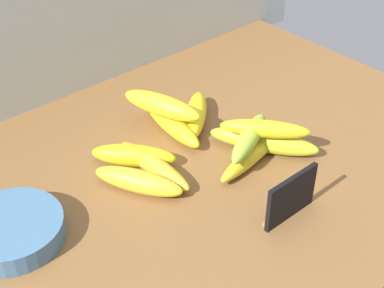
{
  "coord_description": "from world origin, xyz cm",
  "views": [
    {
      "loc": [
        -55.36,
        -59.81,
        67.53
      ],
      "look_at": [
        -2.16,
        1.33,
        8.0
      ],
      "focal_mm": 52.54,
      "sensor_mm": 36.0,
      "label": 1
    }
  ],
  "objects_px": {
    "banana_1": "(138,181)",
    "banana_9": "(162,105)",
    "banana_3": "(134,156)",
    "banana_5": "(254,154)",
    "banana_0": "(172,124)",
    "fruit_bowl": "(12,230)",
    "banana_7": "(249,138)",
    "banana_4": "(154,165)",
    "chalkboard_sign": "(291,198)",
    "banana_6": "(264,141)",
    "banana_8": "(265,129)",
    "banana_2": "(196,115)"
  },
  "relations": [
    {
      "from": "banana_3",
      "to": "banana_1",
      "type": "bearing_deg",
      "value": -119.93
    },
    {
      "from": "banana_1",
      "to": "banana_8",
      "type": "bearing_deg",
      "value": -16.63
    },
    {
      "from": "banana_6",
      "to": "banana_7",
      "type": "relative_size",
      "value": 1.29
    },
    {
      "from": "banana_2",
      "to": "banana_3",
      "type": "height_order",
      "value": "same"
    },
    {
      "from": "banana_1",
      "to": "banana_5",
      "type": "height_order",
      "value": "banana_1"
    },
    {
      "from": "banana_1",
      "to": "banana_9",
      "type": "height_order",
      "value": "banana_9"
    },
    {
      "from": "banana_0",
      "to": "banana_2",
      "type": "bearing_deg",
      "value": -7.0
    },
    {
      "from": "chalkboard_sign",
      "to": "banana_6",
      "type": "height_order",
      "value": "chalkboard_sign"
    },
    {
      "from": "banana_0",
      "to": "banana_2",
      "type": "xyz_separation_m",
      "value": [
        0.06,
        -0.01,
        0.0
      ]
    },
    {
      "from": "banana_6",
      "to": "banana_9",
      "type": "height_order",
      "value": "banana_9"
    },
    {
      "from": "banana_2",
      "to": "banana_4",
      "type": "height_order",
      "value": "banana_2"
    },
    {
      "from": "fruit_bowl",
      "to": "banana_0",
      "type": "relative_size",
      "value": 0.9
    },
    {
      "from": "banana_9",
      "to": "fruit_bowl",
      "type": "bearing_deg",
      "value": -168.18
    },
    {
      "from": "banana_6",
      "to": "banana_8",
      "type": "bearing_deg",
      "value": -140.12
    },
    {
      "from": "banana_9",
      "to": "banana_7",
      "type": "bearing_deg",
      "value": -70.37
    },
    {
      "from": "chalkboard_sign",
      "to": "banana_3",
      "type": "relative_size",
      "value": 0.7
    },
    {
      "from": "banana_3",
      "to": "chalkboard_sign",
      "type": "bearing_deg",
      "value": -68.14
    },
    {
      "from": "banana_1",
      "to": "banana_2",
      "type": "bearing_deg",
      "value": 23.3
    },
    {
      "from": "banana_3",
      "to": "banana_8",
      "type": "distance_m",
      "value": 0.25
    },
    {
      "from": "chalkboard_sign",
      "to": "fruit_bowl",
      "type": "bearing_deg",
      "value": 145.55
    },
    {
      "from": "chalkboard_sign",
      "to": "banana_4",
      "type": "distance_m",
      "value": 0.25
    },
    {
      "from": "fruit_bowl",
      "to": "banana_3",
      "type": "height_order",
      "value": "banana_3"
    },
    {
      "from": "banana_5",
      "to": "banana_9",
      "type": "xyz_separation_m",
      "value": [
        -0.07,
        0.19,
        0.05
      ]
    },
    {
      "from": "banana_3",
      "to": "banana_8",
      "type": "bearing_deg",
      "value": -33.85
    },
    {
      "from": "banana_0",
      "to": "banana_3",
      "type": "xyz_separation_m",
      "value": [
        -0.12,
        -0.04,
        0.0
      ]
    },
    {
      "from": "chalkboard_sign",
      "to": "banana_6",
      "type": "relative_size",
      "value": 0.53
    },
    {
      "from": "chalkboard_sign",
      "to": "fruit_bowl",
      "type": "relative_size",
      "value": 0.67
    },
    {
      "from": "banana_2",
      "to": "banana_8",
      "type": "bearing_deg",
      "value": -81.52
    },
    {
      "from": "banana_0",
      "to": "banana_5",
      "type": "distance_m",
      "value": 0.18
    },
    {
      "from": "banana_5",
      "to": "banana_6",
      "type": "xyz_separation_m",
      "value": [
        0.04,
        0.01,
        0.01
      ]
    },
    {
      "from": "banana_0",
      "to": "banana_6",
      "type": "xyz_separation_m",
      "value": [
        0.09,
        -0.16,
        0.0
      ]
    },
    {
      "from": "banana_1",
      "to": "banana_9",
      "type": "xyz_separation_m",
      "value": [
        0.14,
        0.11,
        0.04
      ]
    },
    {
      "from": "banana_1",
      "to": "banana_6",
      "type": "xyz_separation_m",
      "value": [
        0.25,
        -0.06,
        0.0
      ]
    },
    {
      "from": "chalkboard_sign",
      "to": "banana_0",
      "type": "height_order",
      "value": "chalkboard_sign"
    },
    {
      "from": "chalkboard_sign",
      "to": "banana_0",
      "type": "relative_size",
      "value": 0.6
    },
    {
      "from": "banana_3",
      "to": "banana_5",
      "type": "bearing_deg",
      "value": -37.81
    },
    {
      "from": "banana_0",
      "to": "banana_9",
      "type": "relative_size",
      "value": 1.07
    },
    {
      "from": "banana_8",
      "to": "banana_5",
      "type": "bearing_deg",
      "value": -178.26
    },
    {
      "from": "fruit_bowl",
      "to": "banana_2",
      "type": "bearing_deg",
      "value": 7.16
    },
    {
      "from": "banana_3",
      "to": "banana_5",
      "type": "xyz_separation_m",
      "value": [
        0.17,
        -0.14,
        -0.0
      ]
    },
    {
      "from": "banana_5",
      "to": "banana_8",
      "type": "distance_m",
      "value": 0.05
    },
    {
      "from": "banana_1",
      "to": "banana_9",
      "type": "bearing_deg",
      "value": 38.32
    },
    {
      "from": "banana_7",
      "to": "banana_3",
      "type": "bearing_deg",
      "value": 143.27
    },
    {
      "from": "fruit_bowl",
      "to": "banana_7",
      "type": "distance_m",
      "value": 0.44
    },
    {
      "from": "banana_4",
      "to": "banana_5",
      "type": "distance_m",
      "value": 0.19
    },
    {
      "from": "banana_0",
      "to": "banana_8",
      "type": "height_order",
      "value": "banana_8"
    },
    {
      "from": "banana_5",
      "to": "banana_8",
      "type": "xyz_separation_m",
      "value": [
        0.03,
        0.0,
        0.04
      ]
    },
    {
      "from": "fruit_bowl",
      "to": "banana_0",
      "type": "bearing_deg",
      "value": 9.29
    },
    {
      "from": "banana_7",
      "to": "banana_9",
      "type": "relative_size",
      "value": 0.95
    },
    {
      "from": "banana_1",
      "to": "banana_8",
      "type": "relative_size",
      "value": 0.99
    }
  ]
}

